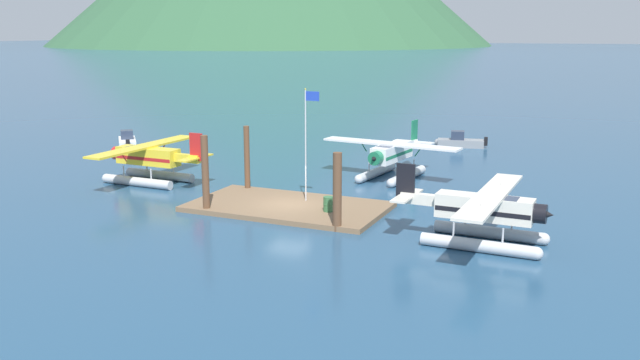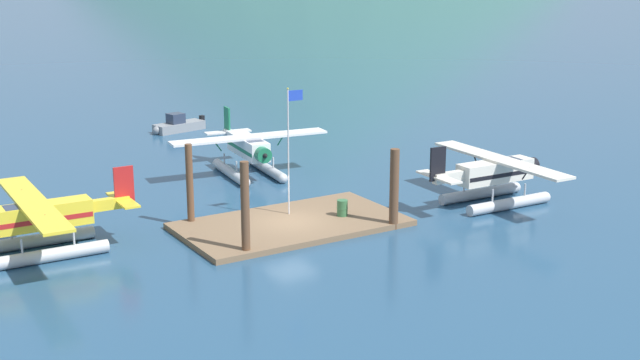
# 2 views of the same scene
# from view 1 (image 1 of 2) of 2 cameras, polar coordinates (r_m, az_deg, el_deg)

# --- Properties ---
(ground_plane) EXTENTS (1200.00, 1200.00, 0.00)m
(ground_plane) POSITION_cam_1_polar(r_m,az_deg,el_deg) (41.23, -2.71, -2.45)
(ground_plane) COLOR navy
(dock_platform) EXTENTS (11.76, 6.58, 0.30)m
(dock_platform) POSITION_cam_1_polar(r_m,az_deg,el_deg) (41.20, -2.71, -2.25)
(dock_platform) COLOR brown
(dock_platform) RESTS_ON ground
(piling_near_left) EXTENTS (0.42, 0.42, 4.66)m
(piling_near_left) POSITION_cam_1_polar(r_m,az_deg,el_deg) (40.35, -9.63, 0.45)
(piling_near_left) COLOR brown
(piling_near_left) RESTS_ON ground
(piling_near_right) EXTENTS (0.48, 0.48, 4.30)m
(piling_near_right) POSITION_cam_1_polar(r_m,az_deg,el_deg) (36.21, 1.46, -1.03)
(piling_near_right) COLOR brown
(piling_near_right) RESTS_ON ground
(piling_far_left) EXTENTS (0.37, 0.37, 4.47)m
(piling_far_left) POSITION_cam_1_polar(r_m,az_deg,el_deg) (45.29, -6.17, 1.74)
(piling_far_left) COLOR brown
(piling_far_left) RESTS_ON ground
(flagpole) EXTENTS (0.95, 0.10, 6.93)m
(flagpole) POSITION_cam_1_polar(r_m,az_deg,el_deg) (41.15, -1.08, 4.00)
(flagpole) COLOR silver
(flagpole) RESTS_ON dock_platform
(fuel_drum) EXTENTS (0.62, 0.62, 0.88)m
(fuel_drum) POSITION_cam_1_polar(r_m,az_deg,el_deg) (39.40, 0.70, -2.03)
(fuel_drum) COLOR #33663D
(fuel_drum) RESTS_ON dock_platform
(seaplane_cream_stbd_aft) EXTENTS (7.98, 10.44, 3.84)m
(seaplane_cream_stbd_aft) POSITION_cam_1_polar(r_m,az_deg,el_deg) (34.94, 13.70, -2.86)
(seaplane_cream_stbd_aft) COLOR #B7BABF
(seaplane_cream_stbd_aft) RESTS_ON ground
(seaplane_yellow_port_fwd) EXTENTS (7.98, 10.43, 3.84)m
(seaplane_yellow_port_fwd) POSITION_cam_1_polar(r_m,az_deg,el_deg) (49.50, -14.29, 1.56)
(seaplane_yellow_port_fwd) COLOR #B7BABF
(seaplane_yellow_port_fwd) RESTS_ON ground
(seaplane_white_bow_right) EXTENTS (10.49, 7.95, 3.84)m
(seaplane_white_bow_right) POSITION_cam_1_polar(r_m,az_deg,el_deg) (49.68, 6.05, 1.92)
(seaplane_white_bow_right) COLOR #B7BABF
(seaplane_white_bow_right) RESTS_ON ground
(boat_grey_open_north) EXTENTS (4.83, 2.34, 1.50)m
(boat_grey_open_north) POSITION_cam_1_polar(r_m,az_deg,el_deg) (64.55, 11.64, 3.18)
(boat_grey_open_north) COLOR gray
(boat_grey_open_north) RESTS_ON ground
(boat_white_open_west) EXTENTS (3.88, 4.16, 1.50)m
(boat_white_open_west) POSITION_cam_1_polar(r_m,az_deg,el_deg) (66.08, -15.93, 3.17)
(boat_white_open_west) COLOR silver
(boat_white_open_west) RESTS_ON ground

